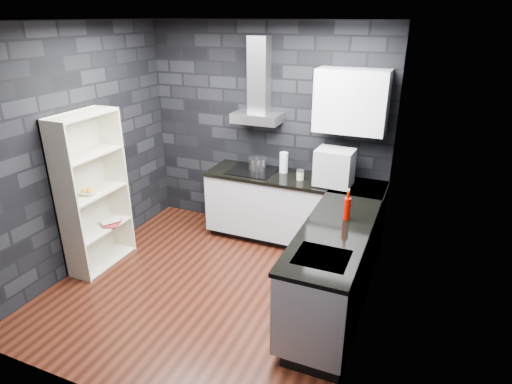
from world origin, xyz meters
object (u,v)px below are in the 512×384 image
Objects in this scene: utensil_crock at (325,175)px; fruit_bowl at (88,192)px; appliance_garage at (334,167)px; glass_vase at (284,162)px; pot at (257,164)px; bookshelf at (93,193)px; red_bottle at (347,209)px; storage_jar at (300,175)px.

utensil_crock is 2.72m from fruit_bowl.
appliance_garage reaches higher than utensil_crock.
glass_vase is 1.25× the size of fruit_bowl.
pot is 1.04m from appliance_garage.
bookshelf is at bearing -149.91° from appliance_garage.
red_bottle is 2.79m from bookshelf.
glass_vase is 1.16× the size of red_bottle.
utensil_crock is at bearing -1.52° from pot.
bookshelf is 0.07m from fruit_bowl.
glass_vase is 2.33m from fruit_bowl.
bookshelf reaches higher than glass_vase.
glass_vase is 2.10× the size of utensil_crock.
appliance_garage is 0.23× the size of bookshelf.
fruit_bowl is (-1.74, -1.54, -0.09)m from glass_vase.
glass_vase reaches higher than red_bottle.
red_bottle is at bearing -45.64° from glass_vase.
utensil_crock is 0.07× the size of bookshelf.
bookshelf reaches higher than appliance_garage.
utensil_crock is (0.55, -0.08, -0.07)m from glass_vase.
pot is at bearing 33.83° from bookshelf.
bookshelf is at bearing -171.03° from red_bottle.
storage_jar is 1.14m from red_bottle.
appliance_garage is (1.02, -0.15, 0.15)m from pot.
glass_vase reaches higher than storage_jar.
appliance_garage reaches higher than red_bottle.
storage_jar is 0.26× the size of appliance_garage.
fruit_bowl is at bearing -145.92° from storage_jar.
glass_vase is at bearing 134.36° from red_bottle.
glass_vase is 0.72m from appliance_garage.
fruit_bowl is (0.00, -0.06, 0.04)m from bookshelf.
pot is at bearing 178.48° from utensil_crock.
appliance_garage is at bearing -16.60° from glass_vase.
storage_jar is 0.45m from appliance_garage.
fruit_bowl is at bearing -138.57° from glass_vase.
storage_jar is at bearing 178.24° from appliance_garage.
glass_vase is 2.29m from bookshelf.
red_bottle is (0.74, -0.86, 0.06)m from storage_jar.
pot is 2.00m from bookshelf.
storage_jar is 0.29m from utensil_crock.
storage_jar is 0.06× the size of bookshelf.
storage_jar is 0.48× the size of red_bottle.
appliance_garage reaches higher than fruit_bowl.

